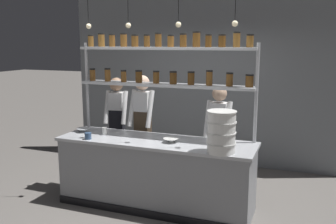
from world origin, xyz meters
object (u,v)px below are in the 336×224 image
at_px(chef_center, 143,124).
at_px(serving_cup_by_board, 105,131).
at_px(chef_right, 218,135).
at_px(container_stack, 221,132).
at_px(spice_shelf_unit, 165,68).
at_px(chef_left, 117,121).
at_px(prep_bowl_near_left, 171,141).
at_px(prep_bowl_center_front, 84,130).
at_px(serving_cup_front, 88,136).

bearing_deg(chef_center, serving_cup_by_board, -121.07).
distance_m(chef_right, container_stack, 0.91).
height_order(spice_shelf_unit, container_stack, spice_shelf_unit).
relative_size(chef_left, chef_center, 0.96).
bearing_deg(prep_bowl_near_left, serving_cup_by_board, 176.39).
bearing_deg(container_stack, chef_left, 151.64).
bearing_deg(container_stack, chef_right, 105.10).
bearing_deg(serving_cup_by_board, chef_left, 106.08).
xyz_separation_m(chef_left, serving_cup_by_board, (0.22, -0.76, 0.03)).
xyz_separation_m(prep_bowl_center_front, serving_cup_by_board, (0.36, -0.03, 0.03)).
height_order(chef_center, chef_right, chef_center).
distance_m(chef_right, serving_cup_front, 1.78).
height_order(chef_left, serving_cup_front, chef_left).
xyz_separation_m(chef_left, chef_center, (0.54, -0.21, 0.05)).
xyz_separation_m(spice_shelf_unit, chef_center, (-0.45, 0.24, -0.85)).
height_order(chef_right, serving_cup_front, chef_right).
relative_size(spice_shelf_unit, prep_bowl_near_left, 12.81).
height_order(spice_shelf_unit, prep_bowl_center_front, spice_shelf_unit).
bearing_deg(container_stack, prep_bowl_near_left, 163.25).
relative_size(chef_left, serving_cup_front, 18.49).
distance_m(chef_center, chef_right, 1.15).
bearing_deg(prep_bowl_center_front, container_stack, -8.41).
bearing_deg(container_stack, spice_shelf_unit, 147.53).
xyz_separation_m(chef_left, serving_cup_front, (0.14, -1.06, 0.02)).
xyz_separation_m(chef_left, prep_bowl_center_front, (-0.14, -0.73, 0.01)).
distance_m(chef_right, prep_bowl_near_left, 0.79).
bearing_deg(serving_cup_by_board, spice_shelf_unit, 21.98).
height_order(chef_left, chef_center, chef_center).
height_order(chef_center, container_stack, chef_center).
xyz_separation_m(chef_center, container_stack, (1.38, -0.83, 0.18)).
relative_size(chef_left, serving_cup_by_board, 15.40).
bearing_deg(spice_shelf_unit, chef_left, 155.75).
relative_size(container_stack, serving_cup_front, 5.57).
bearing_deg(prep_bowl_near_left, spice_shelf_unit, 120.72).
xyz_separation_m(container_stack, prep_bowl_near_left, (-0.70, 0.21, -0.22)).
distance_m(prep_bowl_near_left, serving_cup_by_board, 1.00).
bearing_deg(prep_bowl_near_left, container_stack, -16.75).
distance_m(prep_bowl_center_front, serving_cup_by_board, 0.36).
bearing_deg(chef_center, chef_right, -0.01).
xyz_separation_m(chef_center, serving_cup_by_board, (-0.32, -0.55, -0.02)).
bearing_deg(spice_shelf_unit, chef_center, 152.03).
height_order(prep_bowl_near_left, prep_bowl_center_front, same).
bearing_deg(prep_bowl_center_front, serving_cup_front, -49.02).
xyz_separation_m(chef_center, prep_bowl_near_left, (0.68, -0.62, -0.04)).
height_order(chef_right, container_stack, chef_right).
bearing_deg(serving_cup_front, spice_shelf_unit, 35.31).
relative_size(prep_bowl_near_left, serving_cup_by_board, 1.84).
relative_size(chef_right, container_stack, 3.23).
height_order(container_stack, prep_bowl_center_front, container_stack).
xyz_separation_m(chef_right, container_stack, (0.23, -0.85, 0.26)).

